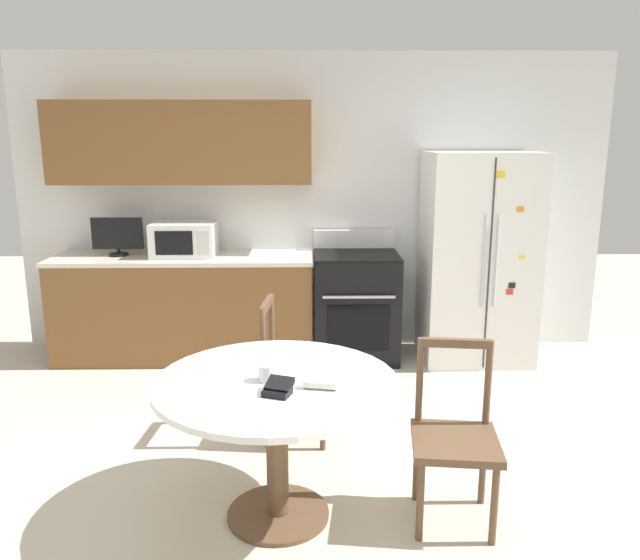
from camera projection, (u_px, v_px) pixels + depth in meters
ground_plane at (316, 504)px, 3.29m from camera, size 14.00×14.00×0.00m
back_wall at (278, 188)px, 5.48m from camera, size 5.20×0.44×2.60m
kitchen_counter at (186, 307)px, 5.40m from camera, size 2.22×0.64×0.90m
refrigerator at (478, 258)px, 5.29m from camera, size 0.91×0.73×1.77m
oven_range at (356, 305)px, 5.40m from camera, size 0.72×0.68×1.08m
microwave at (184, 239)px, 5.29m from camera, size 0.53×0.40×0.28m
countertop_tv at (118, 235)px, 5.27m from camera, size 0.42×0.16×0.33m
dining_table at (277, 407)px, 3.06m from camera, size 1.20×1.20×0.74m
dining_chair_far at (293, 372)px, 3.95m from camera, size 0.46×0.46×0.90m
dining_chair_right at (455, 439)px, 3.09m from camera, size 0.47×0.47×0.90m
candle_glass at (267, 374)px, 3.01m from camera, size 0.09×0.09×0.08m
folded_napkin at (321, 384)px, 2.91m from camera, size 0.17×0.08×0.05m
wallet at (278, 388)px, 2.85m from camera, size 0.16×0.16×0.07m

